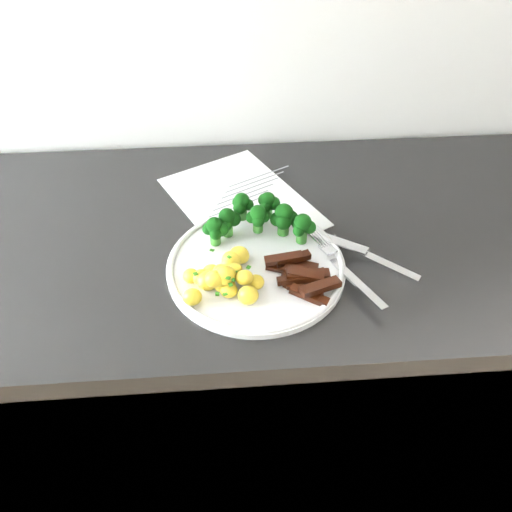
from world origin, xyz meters
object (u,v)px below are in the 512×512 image
(plate, at_px, (256,265))
(fork, at_px, (347,271))
(counter, at_px, (238,376))
(recipe_paper, at_px, (241,201))
(potatoes, at_px, (225,276))
(knife, at_px, (373,259))
(beef_strips, at_px, (301,275))
(broccoli, at_px, (258,217))

(plate, bearing_deg, fork, -13.60)
(counter, bearing_deg, recipe_paper, 77.93)
(counter, xyz_separation_m, potatoes, (-0.02, -0.14, 0.50))
(plate, distance_m, fork, 0.15)
(counter, relative_size, potatoes, 18.79)
(plate, height_order, knife, knife)
(plate, height_order, beef_strips, beef_strips)
(potatoes, bearing_deg, plate, 38.33)
(broccoli, distance_m, fork, 0.18)
(plate, relative_size, knife, 1.61)
(recipe_paper, relative_size, potatoes, 2.90)
(potatoes, xyz_separation_m, beef_strips, (0.13, 0.00, -0.01))
(fork, bearing_deg, recipe_paper, 125.87)
(potatoes, distance_m, knife, 0.26)
(counter, bearing_deg, knife, -21.47)
(recipe_paper, distance_m, broccoli, 0.13)
(recipe_paper, xyz_separation_m, plate, (0.02, -0.19, 0.01))
(potatoes, bearing_deg, knife, 9.32)
(broccoli, height_order, knife, broccoli)
(broccoli, xyz_separation_m, beef_strips, (0.06, -0.12, -0.03))
(potatoes, bearing_deg, counter, 82.98)
(broccoli, bearing_deg, beef_strips, -63.13)
(beef_strips, xyz_separation_m, fork, (0.08, 0.01, -0.00))
(beef_strips, bearing_deg, knife, 17.59)
(plate, bearing_deg, beef_strips, -31.02)
(broccoli, height_order, potatoes, broccoli)
(counter, height_order, fork, fork)
(plate, relative_size, fork, 1.52)
(broccoli, distance_m, knife, 0.21)
(counter, relative_size, fork, 12.34)
(counter, xyz_separation_m, knife, (0.24, -0.10, 0.48))
(recipe_paper, distance_m, potatoes, 0.24)
(fork, bearing_deg, beef_strips, -175.24)
(recipe_paper, bearing_deg, broccoli, -77.42)
(plate, bearing_deg, potatoes, -141.67)
(potatoes, bearing_deg, beef_strips, 0.05)
(beef_strips, bearing_deg, plate, 148.98)
(beef_strips, xyz_separation_m, knife, (0.13, 0.04, -0.01))
(counter, height_order, broccoli, broccoli)
(counter, bearing_deg, fork, -35.03)
(recipe_paper, bearing_deg, knife, -41.21)
(recipe_paper, xyz_separation_m, broccoli, (0.03, -0.11, 0.05))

